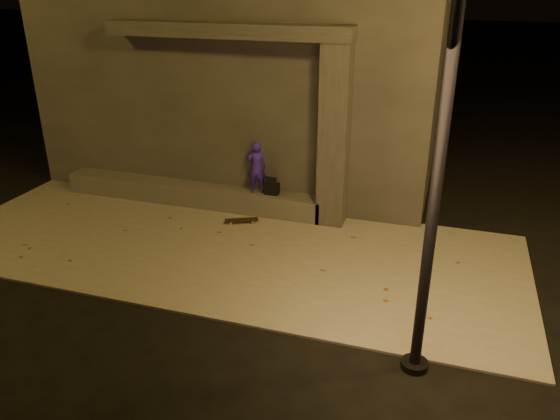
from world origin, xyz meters
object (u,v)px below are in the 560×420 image
(skateboarder, at_px, (257,167))
(backpack, at_px, (272,188))
(skateboard, at_px, (242,220))
(column, at_px, (334,137))
(street_lamp_0, at_px, (450,72))

(skateboarder, relative_size, backpack, 2.72)
(skateboard, bearing_deg, column, -4.91)
(column, relative_size, skateboard, 5.18)
(column, bearing_deg, skateboard, -159.55)
(skateboarder, distance_m, street_lamp_0, 6.20)
(skateboarder, distance_m, skateboard, 1.15)
(skateboarder, height_order, backpack, skateboarder)
(backpack, bearing_deg, column, 0.39)
(skateboarder, bearing_deg, backpack, 165.01)
(column, height_order, backpack, column)
(skateboard, distance_m, street_lamp_0, 6.37)
(backpack, bearing_deg, skateboarder, -179.61)
(backpack, distance_m, skateboard, 0.95)
(backpack, relative_size, skateboard, 0.59)
(street_lamp_0, bearing_deg, skateboard, 137.72)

